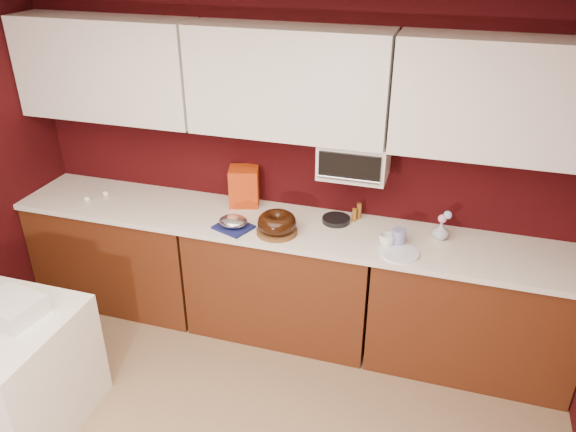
% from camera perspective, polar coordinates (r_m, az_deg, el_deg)
% --- Properties ---
extents(ceiling, '(4.00, 4.50, 0.02)m').
position_cam_1_polar(ceiling, '(1.71, -21.84, 17.09)').
color(ceiling, white).
rests_on(ceiling, wall_back).
extents(wall_back, '(4.00, 0.02, 2.50)m').
position_cam_1_polar(wall_back, '(4.03, 0.72, 5.64)').
color(wall_back, '#310608').
rests_on(wall_back, floor).
extents(base_cabinet_left, '(1.31, 0.58, 0.86)m').
position_cam_1_polar(base_cabinet_left, '(4.67, -16.40, -3.52)').
color(base_cabinet_left, '#522510').
rests_on(base_cabinet_left, floor).
extents(base_cabinet_center, '(1.31, 0.58, 0.86)m').
position_cam_1_polar(base_cabinet_center, '(4.15, -0.57, -6.48)').
color(base_cabinet_center, '#522510').
rests_on(base_cabinet_center, floor).
extents(base_cabinet_right, '(1.31, 0.58, 0.86)m').
position_cam_1_polar(base_cabinet_right, '(4.03, 18.09, -9.28)').
color(base_cabinet_right, '#522510').
rests_on(base_cabinet_right, floor).
extents(countertop, '(4.00, 0.62, 0.04)m').
position_cam_1_polar(countertop, '(3.92, -0.60, -1.02)').
color(countertop, white).
rests_on(countertop, base_cabinet_center).
extents(upper_cabinet_left, '(1.31, 0.33, 0.70)m').
position_cam_1_polar(upper_cabinet_left, '(4.26, -17.93, 14.06)').
color(upper_cabinet_left, white).
rests_on(upper_cabinet_left, wall_back).
extents(upper_cabinet_center, '(1.31, 0.33, 0.70)m').
position_cam_1_polar(upper_cabinet_center, '(3.69, 0.03, 13.39)').
color(upper_cabinet_center, white).
rests_on(upper_cabinet_center, wall_back).
extents(upper_cabinet_right, '(1.31, 0.33, 0.70)m').
position_cam_1_polar(upper_cabinet_right, '(3.55, 21.50, 10.92)').
color(upper_cabinet_right, white).
rests_on(upper_cabinet_right, wall_back).
extents(toaster_oven, '(0.45, 0.30, 0.25)m').
position_cam_1_polar(toaster_oven, '(3.75, 6.73, 5.82)').
color(toaster_oven, white).
rests_on(toaster_oven, upper_cabinet_center).
extents(toaster_oven_door, '(0.40, 0.02, 0.18)m').
position_cam_1_polar(toaster_oven_door, '(3.61, 6.25, 4.93)').
color(toaster_oven_door, black).
rests_on(toaster_oven_door, toaster_oven).
extents(toaster_oven_handle, '(0.42, 0.02, 0.02)m').
position_cam_1_polar(toaster_oven_handle, '(3.62, 6.14, 3.74)').
color(toaster_oven_handle, silver).
rests_on(toaster_oven_handle, toaster_oven).
extents(cake_base, '(0.35, 0.35, 0.03)m').
position_cam_1_polar(cake_base, '(3.78, -1.13, -1.57)').
color(cake_base, brown).
rests_on(cake_base, countertop).
extents(bundt_cake, '(0.30, 0.30, 0.11)m').
position_cam_1_polar(bundt_cake, '(3.75, -1.14, -0.67)').
color(bundt_cake, black).
rests_on(bundt_cake, cake_base).
extents(navy_towel, '(0.29, 0.27, 0.02)m').
position_cam_1_polar(navy_towel, '(3.86, -5.56, -1.13)').
color(navy_towel, navy).
rests_on(navy_towel, countertop).
extents(foil_ham_nest, '(0.25, 0.23, 0.07)m').
position_cam_1_polar(foil_ham_nest, '(3.84, -5.59, -0.53)').
color(foil_ham_nest, silver).
rests_on(foil_ham_nest, navy_towel).
extents(roasted_ham, '(0.09, 0.08, 0.06)m').
position_cam_1_polar(roasted_ham, '(3.83, -5.61, -0.20)').
color(roasted_ham, '#A6644C').
rests_on(roasted_ham, foil_ham_nest).
extents(pandoro_box, '(0.25, 0.24, 0.29)m').
position_cam_1_polar(pandoro_box, '(4.13, -4.48, 3.02)').
color(pandoro_box, '#AA190B').
rests_on(pandoro_box, countertop).
extents(dark_pan, '(0.24, 0.24, 0.03)m').
position_cam_1_polar(dark_pan, '(3.93, 4.91, -0.38)').
color(dark_pan, black).
rests_on(dark_pan, countertop).
extents(coffee_mug, '(0.10, 0.10, 0.10)m').
position_cam_1_polar(coffee_mug, '(3.68, 9.99, -2.32)').
color(coffee_mug, white).
rests_on(coffee_mug, countertop).
extents(blue_jar, '(0.12, 0.12, 0.11)m').
position_cam_1_polar(blue_jar, '(3.70, 11.18, -2.10)').
color(blue_jar, navy).
rests_on(blue_jar, countertop).
extents(flower_vase, '(0.12, 0.12, 0.13)m').
position_cam_1_polar(flower_vase, '(3.83, 15.26, -1.35)').
color(flower_vase, '#ABB4C2').
rests_on(flower_vase, countertop).
extents(flower_pink, '(0.06, 0.06, 0.06)m').
position_cam_1_polar(flower_pink, '(3.79, 15.42, -0.27)').
color(flower_pink, '#FF93C3').
rests_on(flower_pink, flower_vase).
extents(flower_blue, '(0.06, 0.06, 0.06)m').
position_cam_1_polar(flower_blue, '(3.80, 15.92, 0.10)').
color(flower_blue, '#9BCDF9').
rests_on(flower_blue, flower_vase).
extents(china_plate, '(0.28, 0.28, 0.01)m').
position_cam_1_polar(china_plate, '(3.62, 11.25, -3.73)').
color(china_plate, white).
rests_on(china_plate, countertop).
extents(amber_bottle, '(0.03, 0.03, 0.09)m').
position_cam_1_polar(amber_bottle, '(3.95, 6.76, 0.12)').
color(amber_bottle, brown).
rests_on(amber_bottle, countertop).
extents(egg_left, '(0.05, 0.04, 0.04)m').
position_cam_1_polar(egg_left, '(4.47, -19.74, 1.63)').
color(egg_left, white).
rests_on(egg_left, countertop).
extents(egg_right, '(0.06, 0.06, 0.04)m').
position_cam_1_polar(egg_right, '(4.51, -18.05, 2.18)').
color(egg_right, white).
rests_on(egg_right, countertop).
extents(newspaper_stack, '(0.37, 0.32, 0.12)m').
position_cam_1_polar(newspaper_stack, '(3.61, -26.27, -8.37)').
color(newspaper_stack, white).
rests_on(newspaper_stack, dining_table).
extents(amber_bottle_tall, '(0.04, 0.04, 0.12)m').
position_cam_1_polar(amber_bottle_tall, '(3.98, 7.23, 0.50)').
color(amber_bottle_tall, brown).
rests_on(amber_bottle_tall, countertop).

